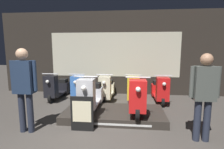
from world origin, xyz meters
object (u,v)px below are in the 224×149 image
object	(u,v)px
scooter_backrow_0	(57,88)
price_sign_board	(82,114)
scooter_display_right	(137,97)
scooter_display_left	(91,95)
person_left_browsing	(24,84)
scooter_backrow_4	(160,90)
scooter_backrow_3	(133,90)
scooter_backrow_1	(82,88)
scooter_backrow_2	(107,89)
person_right_browsing	(204,91)

from	to	relation	value
scooter_backrow_0	price_sign_board	size ratio (longest dim) A/B	2.02
scooter_display_right	price_sign_board	world-z (taller)	scooter_display_right
scooter_display_left	person_left_browsing	distance (m)	1.60
scooter_display_left	scooter_backrow_4	bearing A→B (deg)	38.62
scooter_backrow_3	price_sign_board	bearing A→B (deg)	-115.53
person_left_browsing	price_sign_board	size ratio (longest dim) A/B	2.32
scooter_backrow_4	person_left_browsing	distance (m)	4.13
scooter_display_right	scooter_backrow_3	xyz separation A→B (m)	(-0.07, 1.59, -0.19)
scooter_backrow_4	price_sign_board	bearing A→B (deg)	-130.63
scooter_display_left	scooter_display_right	world-z (taller)	same
scooter_display_left	scooter_display_right	bearing A→B (deg)	0.00
scooter_backrow_4	price_sign_board	distance (m)	3.11
scooter_backrow_1	scooter_backrow_3	world-z (taller)	same
scooter_display_right	scooter_backrow_1	bearing A→B (deg)	139.46
scooter_backrow_0	scooter_backrow_4	world-z (taller)	same
scooter_backrow_1	scooter_backrow_2	bearing A→B (deg)	0.00
scooter_backrow_0	scooter_backrow_4	xyz separation A→B (m)	(3.59, 0.00, 0.00)
scooter_display_left	scooter_backrow_3	bearing A→B (deg)	55.48
scooter_display_right	scooter_backrow_3	bearing A→B (deg)	92.36
scooter_display_left	scooter_backrow_2	bearing A→B (deg)	82.94
person_right_browsing	scooter_backrow_2	bearing A→B (deg)	130.91
scooter_display_right	person_right_browsing	world-z (taller)	person_right_browsing
scooter_backrow_1	person_right_browsing	size ratio (longest dim) A/B	0.92
scooter_display_right	person_left_browsing	world-z (taller)	person_left_browsing
scooter_display_left	scooter_backrow_1	bearing A→B (deg)	113.75
scooter_display_right	scooter_backrow_4	distance (m)	1.81
scooter_backrow_1	person_right_browsing	bearing A→B (deg)	-39.28
scooter_display_left	scooter_backrow_2	world-z (taller)	scooter_display_left
person_right_browsing	scooter_backrow_4	bearing A→B (deg)	98.78
price_sign_board	scooter_display_left	bearing A→B (deg)	87.55
scooter_backrow_3	person_left_browsing	xyz separation A→B (m)	(-2.30, -2.52, 0.67)
scooter_display_right	person_left_browsing	xyz separation A→B (m)	(-2.37, -0.93, 0.47)
scooter_display_left	scooter_backrow_1	distance (m)	1.75
person_right_browsing	scooter_display_left	bearing A→B (deg)	158.69
scooter_backrow_1	price_sign_board	size ratio (longest dim) A/B	2.02
scooter_display_right	scooter_backrow_2	bearing A→B (deg)	121.18
scooter_display_left	person_right_browsing	size ratio (longest dim) A/B	0.92
scooter_backrow_4	person_left_browsing	bearing A→B (deg)	-141.78
scooter_backrow_2	person_right_browsing	bearing A→B (deg)	-49.09
scooter_backrow_3	person_left_browsing	distance (m)	3.48
person_right_browsing	price_sign_board	distance (m)	2.49
person_right_browsing	scooter_backrow_1	bearing A→B (deg)	140.72
scooter_backrow_0	scooter_backrow_2	world-z (taller)	same
person_left_browsing	person_right_browsing	bearing A→B (deg)	0.00
scooter_backrow_2	scooter_backrow_4	distance (m)	1.80
scooter_display_right	person_left_browsing	size ratio (longest dim) A/B	0.87
scooter_backrow_2	person_right_browsing	world-z (taller)	person_right_browsing
scooter_backrow_0	person_left_browsing	size ratio (longest dim) A/B	0.87
scooter_backrow_0	scooter_backrow_4	distance (m)	3.59
scooter_display_left	person_right_browsing	distance (m)	2.59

